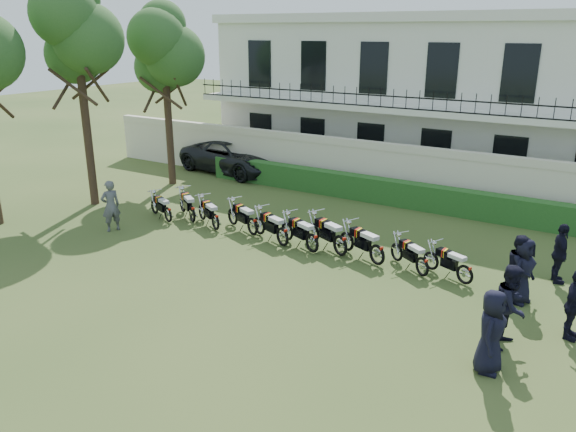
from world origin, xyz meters
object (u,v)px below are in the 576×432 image
Objects in this scene: officer_4 at (520,269)px; motorcycle_7 at (377,250)px; officer_1 at (511,306)px; motorcycle_4 at (282,232)px; tree_west_near at (164,49)px; motorcycle_1 at (192,210)px; inspector at (111,206)px; motorcycle_0 at (168,211)px; tree_west_mid at (76,30)px; motorcycle_3 at (252,222)px; motorcycle_8 at (423,262)px; motorcycle_9 at (465,270)px; motorcycle_5 at (312,238)px; suv at (234,157)px; officer_5 at (560,254)px; motorcycle_6 at (340,240)px; officer_3 at (523,271)px; officer_2 at (574,305)px; motorcycle_2 at (215,218)px; officer_0 at (491,332)px.

motorcycle_7 is at bearing 98.12° from officer_4.
motorcycle_4 is at bearing 81.95° from officer_1.
tree_west_near is 4.71× the size of motorcycle_1.
motorcycle_0 is at bearing 168.25° from inspector.
tree_west_mid is 5.25× the size of motorcycle_1.
motorcycle_1 reaches higher than motorcycle_3.
motorcycle_8 is 1.17m from motorcycle_9.
motorcycle_3 is 2.51m from motorcycle_5.
officer_5 reaches higher than suv.
motorcycle_6 is 0.34× the size of suv.
suv reaches higher than motorcycle_3.
tree_west_mid is at bearing 112.63° from motorcycle_5.
motorcycle_1 is 0.91× the size of motorcycle_5.
tree_west_mid is 17.50m from officer_1.
motorcycle_6 reaches higher than motorcycle_8.
motorcycle_6 is 1.11× the size of officer_3.
motorcycle_1 reaches higher than motorcycle_0.
officer_2 is at bearing -110.09° from suv.
motorcycle_5 is 7.21m from inspector.
officer_5 is at bearing -55.94° from motorcycle_4.
motorcycle_1 is at bearing 99.59° from officer_4.
tree_west_near is 14.67m from motorcycle_8.
motorcycle_6 reaches higher than motorcycle_4.
tree_west_near reaches higher than motorcycle_0.
motorcycle_5 is at bearing 117.76° from motorcycle_7.
motorcycle_6 is at bearing -61.43° from motorcycle_4.
motorcycle_4 is 10.26m from suv.
motorcycle_2 is (2.00, 0.24, 0.02)m from motorcycle_0.
motorcycle_3 reaches higher than motorcycle_0.
motorcycle_0 is 13.43m from officer_2.
tree_west_mid is at bearing 119.60° from motorcycle_2.
motorcycle_5 is at bearing 124.72° from motorcycle_8.
officer_1 is (5.46, -2.65, 0.42)m from motorcycle_6.
motorcycle_3 is 0.96× the size of officer_1.
officer_2 is at bearing -77.21° from motorcycle_8.
motorcycle_5 is at bearing -122.19° from suv.
tree_west_mid is 4.89× the size of officer_0.
tree_west_mid is 7.88m from motorcycle_1.
inspector is (2.56, -5.84, -4.99)m from tree_west_near.
officer_4 is at bearing -61.52° from motorcycle_2.
tree_west_near reaches higher than officer_2.
motorcycle_3 is 4.97m from inspector.
motorcycle_3 is 0.99× the size of motorcycle_5.
motorcycle_4 is (8.43, -4.02, -5.40)m from tree_west_near.
officer_3 is at bearing -108.33° from suv.
tree_west_mid is 4.71× the size of motorcycle_7.
motorcycle_6 is at bearing 98.14° from officer_4.
motorcycle_9 is 0.96× the size of officer_5.
motorcycle_8 is 0.94× the size of motorcycle_9.
tree_west_mid is 4.11m from tree_west_near.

